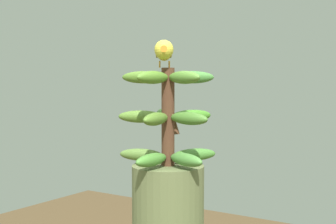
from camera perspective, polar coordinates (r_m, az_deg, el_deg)
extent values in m
cylinder|color=#4C2D1E|center=(1.56, 0.00, -0.54)|extent=(0.04, 0.04, 0.30)
ellipsoid|color=#517330|center=(1.61, -2.98, -4.72)|extent=(0.14, 0.08, 0.04)
ellipsoid|color=#457E2F|center=(1.51, -1.90, -5.28)|extent=(0.04, 0.14, 0.04)
ellipsoid|color=#467D35|center=(1.51, 2.00, -5.27)|extent=(0.14, 0.08, 0.04)
ellipsoid|color=#40792D|center=(1.61, 2.94, -4.70)|extent=(0.11, 0.13, 0.04)
ellipsoid|color=#4B7626|center=(1.66, -0.06, -4.40)|extent=(0.11, 0.14, 0.04)
ellipsoid|color=#4C7126|center=(1.49, -1.37, -0.77)|extent=(0.06, 0.14, 0.04)
ellipsoid|color=#42702A|center=(1.51, 2.30, -0.72)|extent=(0.14, 0.06, 0.04)
ellipsoid|color=#3F7F23|center=(1.61, 2.60, -0.43)|extent=(0.10, 0.14, 0.04)
ellipsoid|color=#487E33|center=(1.65, -0.54, -0.31)|extent=(0.12, 0.13, 0.04)
ellipsoid|color=#4E7429|center=(1.58, -3.00, -0.51)|extent=(0.14, 0.10, 0.04)
ellipsoid|color=#507C2A|center=(1.64, 0.01, 3.85)|extent=(0.11, 0.14, 0.04)
ellipsoid|color=#496E23|center=(1.59, -2.73, 3.83)|extent=(0.14, 0.07, 0.04)
ellipsoid|color=#4B7725|center=(1.50, -1.79, 3.82)|extent=(0.04, 0.14, 0.04)
ellipsoid|color=#4A782C|center=(1.50, 1.78, 3.82)|extent=(0.14, 0.08, 0.04)
ellipsoid|color=#3F7732|center=(1.59, 2.73, 3.83)|extent=(0.12, 0.13, 0.04)
cone|color=brown|center=(1.61, 0.65, -1.35)|extent=(0.04, 0.04, 0.06)
cylinder|color=#C68933|center=(1.57, -0.92, 5.27)|extent=(0.00, 0.01, 0.02)
cylinder|color=#C68933|center=(1.57, 0.03, 5.27)|extent=(0.01, 0.00, 0.02)
ellipsoid|color=gold|center=(1.57, -0.45, 6.42)|extent=(0.09, 0.10, 0.04)
ellipsoid|color=olive|center=(1.57, -1.24, 6.41)|extent=(0.05, 0.06, 0.03)
ellipsoid|color=olive|center=(1.57, 0.35, 6.41)|extent=(0.05, 0.06, 0.03)
cube|color=olive|center=(1.64, -0.44, 6.39)|extent=(0.05, 0.06, 0.01)
sphere|color=gold|center=(1.53, -0.45, 6.89)|extent=(0.06, 0.06, 0.06)
sphere|color=black|center=(1.52, 0.35, 7.06)|extent=(0.01, 0.01, 0.01)
cone|color=orange|center=(1.49, -0.45, 6.95)|extent=(0.03, 0.04, 0.02)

